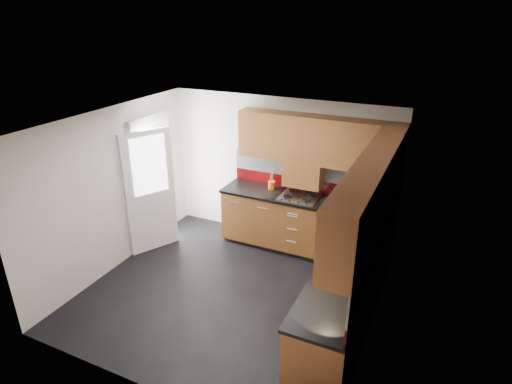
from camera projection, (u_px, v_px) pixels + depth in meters
The scene contains 14 objects.
room at pixel (227, 194), 5.36m from camera, with size 4.00×3.80×2.64m.
base_cabinets at pixel (321, 258), 5.96m from camera, with size 2.70×3.20×0.95m.
countertop at pixel (322, 228), 5.76m from camera, with size 2.72×3.22×0.04m.
backsplash at pixel (344, 205), 5.75m from camera, with size 2.70×3.20×0.54m.
upper_cabinets at pixel (342, 163), 5.40m from camera, with size 2.50×3.20×0.72m.
extractor_hood at pixel (304, 174), 6.63m from camera, with size 0.60×0.33×0.40m, color #592D14.
glass_cabinet at pixel (385, 160), 5.44m from camera, with size 0.32×0.80×0.66m.
back_door at pixel (153, 185), 6.86m from camera, with size 0.42×1.19×2.04m.
gas_hob at pixel (299, 197), 6.62m from camera, with size 0.58×0.51×0.05m.
utensil_pot at pixel (272, 184), 6.91m from camera, with size 0.11×0.11×0.39m.
toaster at pixel (387, 205), 6.17m from camera, with size 0.27×0.21×0.17m.
food_processor at pixel (370, 221), 5.58m from camera, with size 0.19×0.19×0.32m.
paper_towel at pixel (367, 239), 5.18m from camera, with size 0.13×0.13×0.27m, color white.
orange_cloth at pixel (371, 222), 5.85m from camera, with size 0.13×0.11×0.01m, color #F4491B.
Camera 1 is at (2.40, -4.30, 3.64)m, focal length 30.00 mm.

